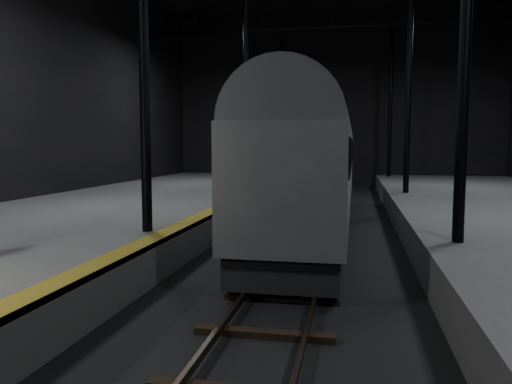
# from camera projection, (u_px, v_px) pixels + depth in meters

# --- Properties ---
(ground) EXTENTS (44.00, 44.00, 0.00)m
(ground) POSITION_uv_depth(u_px,v_px,m) (308.00, 244.00, 16.19)
(ground) COLOR black
(ground) RESTS_ON ground
(platform_left) EXTENTS (9.00, 43.80, 1.00)m
(platform_left) POSITION_uv_depth(u_px,v_px,m) (96.00, 222.00, 17.59)
(platform_left) COLOR #575754
(platform_left) RESTS_ON ground
(tactile_strip) EXTENTS (0.50, 43.80, 0.01)m
(tactile_strip) POSITION_uv_depth(u_px,v_px,m) (211.00, 211.00, 16.73)
(tactile_strip) COLOR brown
(tactile_strip) RESTS_ON platform_left
(track) EXTENTS (2.40, 43.00, 0.24)m
(track) POSITION_uv_depth(u_px,v_px,m) (308.00, 242.00, 16.19)
(track) COLOR #3F3328
(track) RESTS_ON ground
(train) EXTENTS (2.74, 18.28, 4.89)m
(train) POSITION_uv_depth(u_px,v_px,m) (315.00, 158.00, 18.51)
(train) COLOR #989BA0
(train) RESTS_ON ground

